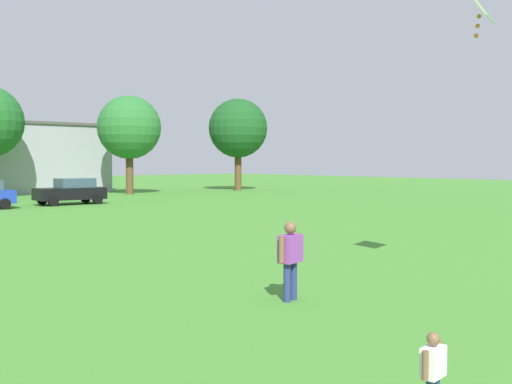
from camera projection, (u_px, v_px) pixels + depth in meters
child_kite_flyer at (433, 368)px, 6.58m from camera, size 0.45×0.22×0.95m
adult_bystander at (290, 254)px, 12.19m from camera, size 0.73×0.41×1.58m
kite at (479, 8)px, 13.68m from camera, size 1.24×0.87×1.10m
parked_car_black_3 at (71, 191)px, 39.50m from camera, size 4.30×2.02×1.68m
tree_right at (129, 128)px, 51.40m from camera, size 5.29×5.29×8.24m
tree_far_right at (238, 129)px, 58.40m from camera, size 5.58×5.58×8.69m
house_left at (42, 158)px, 55.09m from camera, size 10.48×7.20×6.11m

